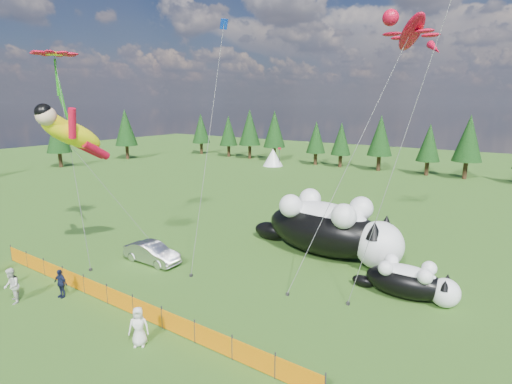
{
  "coord_description": "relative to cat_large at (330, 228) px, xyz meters",
  "views": [
    {
      "loc": [
        15.71,
        -14.05,
        10.02
      ],
      "look_at": [
        3.35,
        4.0,
        5.09
      ],
      "focal_mm": 28.0,
      "sensor_mm": 36.0,
      "label": 1
    }
  ],
  "objects": [
    {
      "name": "cat_small",
      "position": [
        5.98,
        -3.2,
        -0.97
      ],
      "size": [
        5.51,
        2.06,
        1.99
      ],
      "rotation": [
        0.0,
        0.0,
        0.03
      ],
      "color": "black",
      "rests_on": "ground"
    },
    {
      "name": "spectator_b",
      "position": [
        -10.54,
        -15.21,
        -0.98
      ],
      "size": [
        1.05,
        0.88,
        1.87
      ],
      "primitive_type": "imported",
      "rotation": [
        0.0,
        0.0,
        -0.46
      ],
      "color": "silver",
      "rests_on": "ground"
    },
    {
      "name": "spectator_c",
      "position": [
        -9.13,
        -13.45,
        -1.15
      ],
      "size": [
        0.96,
        0.58,
        1.54
      ],
      "primitive_type": "imported",
      "rotation": [
        0.0,
        0.0,
        0.13
      ],
      "color": "#151B3A",
      "rests_on": "ground"
    },
    {
      "name": "car",
      "position": [
        -8.78,
        -7.6,
        -1.27
      ],
      "size": [
        3.99,
        1.5,
        1.3
      ],
      "primitive_type": "imported",
      "rotation": [
        0.0,
        0.0,
        1.6
      ],
      "color": "#B6B5BA",
      "rests_on": "ground"
    },
    {
      "name": "spectator_e",
      "position": [
        -2.32,
        -13.98,
        -1.05
      ],
      "size": [
        1.01,
        0.95,
        1.73
      ],
      "primitive_type": "imported",
      "rotation": [
        0.0,
        0.0,
        0.65
      ],
      "color": "silver",
      "rests_on": "ground"
    },
    {
      "name": "cat_large",
      "position": [
        0.0,
        0.0,
        0.0
      ],
      "size": [
        11.19,
        4.65,
        4.04
      ],
      "rotation": [
        0.0,
        0.0,
        -0.09
      ],
      "color": "black",
      "rests_on": "ground"
    },
    {
      "name": "flower_kite",
      "position": [
        -15.12,
        -9.03,
        10.92
      ],
      "size": [
        5.92,
        3.27,
        13.63
      ],
      "color": "red",
      "rests_on": "ground"
    },
    {
      "name": "diamond_kite_a",
      "position": [
        -6.88,
        -2.52,
        11.96
      ],
      "size": [
        2.12,
        6.17,
        16.02
      ],
      "color": "#0C36BA",
      "rests_on": "ground"
    },
    {
      "name": "gecko_kite",
      "position": [
        3.51,
        2.76,
        12.19
      ],
      "size": [
        5.74,
        12.88,
        17.07
      ],
      "color": "red",
      "rests_on": "ground"
    },
    {
      "name": "safety_fence",
      "position": [
        -5.5,
        -12.54,
        -1.42
      ],
      "size": [
        22.06,
        0.06,
        1.1
      ],
      "color": "#262626",
      "rests_on": "ground"
    },
    {
      "name": "superhero_kite",
      "position": [
        -12.06,
        -10.21,
        6.29
      ],
      "size": [
        5.01,
        6.02,
        10.79
      ],
      "color": "#FEF60D",
      "rests_on": "ground"
    },
    {
      "name": "tree_line",
      "position": [
        -5.5,
        35.46,
        2.08
      ],
      "size": [
        90.0,
        4.0,
        8.0
      ],
      "primitive_type": null,
      "color": "black",
      "rests_on": "ground"
    },
    {
      "name": "ground",
      "position": [
        -5.5,
        -9.54,
        -1.92
      ],
      "size": [
        160.0,
        160.0,
        0.0
      ],
      "primitive_type": "plane",
      "color": "#113309",
      "rests_on": "ground"
    },
    {
      "name": "festival_tents",
      "position": [
        5.5,
        30.46,
        -0.52
      ],
      "size": [
        50.0,
        3.2,
        2.8
      ],
      "primitive_type": null,
      "color": "white",
      "rests_on": "ground"
    }
  ]
}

